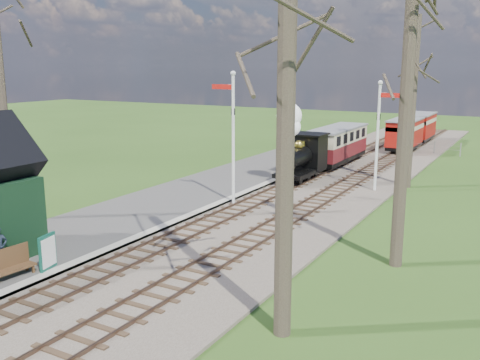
% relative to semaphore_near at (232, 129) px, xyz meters
% --- Properties ---
extents(distant_hills, '(114.40, 48.00, 22.02)m').
position_rel_semaphore_near_xyz_m(distant_hills, '(2.17, 48.38, -19.83)').
color(distant_hills, '#385B23').
rests_on(distant_hills, ground).
extents(ballast_bed, '(8.00, 60.00, 0.10)m').
position_rel_semaphore_near_xyz_m(ballast_bed, '(2.07, 6.00, -3.57)').
color(ballast_bed, brown).
rests_on(ballast_bed, ground).
extents(track_near, '(1.60, 60.00, 0.15)m').
position_rel_semaphore_near_xyz_m(track_near, '(0.77, 6.00, -3.52)').
color(track_near, brown).
rests_on(track_near, ground).
extents(track_far, '(1.60, 60.00, 0.15)m').
position_rel_semaphore_near_xyz_m(track_far, '(3.37, 6.00, -3.52)').
color(track_far, brown).
rests_on(track_far, ground).
extents(platform, '(5.00, 44.00, 0.20)m').
position_rel_semaphore_near_xyz_m(platform, '(-2.73, -2.00, -3.52)').
color(platform, '#474442').
rests_on(platform, ground).
extents(coping_strip, '(0.40, 44.00, 0.21)m').
position_rel_semaphore_near_xyz_m(coping_strip, '(-0.43, -2.00, -3.52)').
color(coping_strip, '#B2AD9E').
rests_on(coping_strip, ground).
extents(semaphore_near, '(1.22, 0.24, 6.22)m').
position_rel_semaphore_near_xyz_m(semaphore_near, '(0.00, 0.00, 0.00)').
color(semaphore_near, silver).
rests_on(semaphore_near, ground).
extents(semaphore_far, '(1.22, 0.24, 5.72)m').
position_rel_semaphore_near_xyz_m(semaphore_far, '(5.14, 6.00, -0.27)').
color(semaphore_far, silver).
rests_on(semaphore_far, ground).
extents(bare_trees, '(15.51, 22.39, 12.00)m').
position_rel_semaphore_near_xyz_m(bare_trees, '(2.10, -5.90, 1.59)').
color(bare_trees, '#382D23').
rests_on(bare_trees, ground).
extents(fence_line, '(12.60, 0.08, 1.00)m').
position_rel_semaphore_near_xyz_m(fence_line, '(1.07, 20.00, -3.07)').
color(fence_line, slate).
rests_on(fence_line, ground).
extents(locomotive, '(1.73, 4.05, 4.34)m').
position_rel_semaphore_near_xyz_m(locomotive, '(0.76, 6.19, -1.61)').
color(locomotive, black).
rests_on(locomotive, ground).
extents(coach, '(2.02, 6.94, 2.13)m').
position_rel_semaphore_near_xyz_m(coach, '(0.77, 12.25, -2.15)').
color(coach, black).
rests_on(coach, ground).
extents(red_carriage_a, '(1.91, 4.74, 2.02)m').
position_rel_semaphore_near_xyz_m(red_carriage_a, '(3.37, 20.00, -2.22)').
color(red_carriage_a, black).
rests_on(red_carriage_a, ground).
extents(red_carriage_b, '(1.91, 4.74, 2.02)m').
position_rel_semaphore_near_xyz_m(red_carriage_b, '(3.37, 25.50, -2.22)').
color(red_carriage_b, black).
rests_on(red_carriage_b, ground).
extents(sign_board, '(0.26, 0.77, 1.13)m').
position_rel_semaphore_near_xyz_m(sign_board, '(-0.69, -10.19, -2.86)').
color(sign_board, '#104C3B').
rests_on(sign_board, platform).
extents(bench, '(0.60, 1.60, 0.89)m').
position_rel_semaphore_near_xyz_m(bench, '(-1.21, -11.27, -3.00)').
color(bench, '#4B311A').
rests_on(bench, platform).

